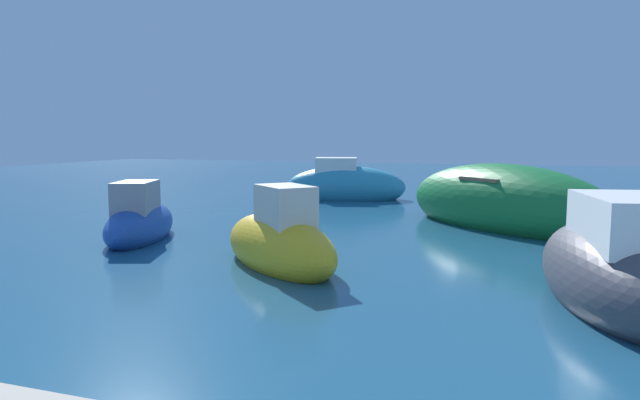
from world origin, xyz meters
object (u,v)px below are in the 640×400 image
(moored_boat_0, at_px, (503,204))
(moored_boat_3, at_px, (280,243))
(moored_boat_8, at_px, (140,222))
(moored_boat_4, at_px, (345,186))
(moored_boat_7, at_px, (615,271))
(moored_boat_2, at_px, (535,193))

(moored_boat_0, relative_size, moored_boat_3, 1.80)
(moored_boat_8, bearing_deg, moored_boat_0, -78.43)
(moored_boat_4, bearing_deg, moored_boat_7, -72.37)
(moored_boat_2, distance_m, moored_boat_8, 12.94)
(moored_boat_4, bearing_deg, moored_boat_3, -94.10)
(moored_boat_3, xyz_separation_m, moored_boat_8, (-3.76, 1.34, -0.02))
(moored_boat_2, xyz_separation_m, moored_boat_3, (-4.27, -11.49, 0.08))
(moored_boat_4, height_order, moored_boat_8, moored_boat_4)
(moored_boat_0, xyz_separation_m, moored_boat_3, (-3.41, -5.61, -0.16))
(moored_boat_3, height_order, moored_boat_7, moored_boat_7)
(moored_boat_0, height_order, moored_boat_2, moored_boat_0)
(moored_boat_7, xyz_separation_m, moored_boat_8, (-8.74, 2.09, -0.10))
(moored_boat_4, bearing_deg, moored_boat_2, -1.96)
(moored_boat_0, relative_size, moored_boat_2, 1.76)
(moored_boat_0, bearing_deg, moored_boat_8, 72.71)
(moored_boat_3, relative_size, moored_boat_4, 0.76)
(moored_boat_4, height_order, moored_boat_7, moored_boat_7)
(moored_boat_8, bearing_deg, moored_boat_2, -57.52)
(moored_boat_0, height_order, moored_boat_8, moored_boat_0)
(moored_boat_2, height_order, moored_boat_4, moored_boat_4)
(moored_boat_3, bearing_deg, moored_boat_7, -146.38)
(moored_boat_0, distance_m, moored_boat_4, 6.95)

